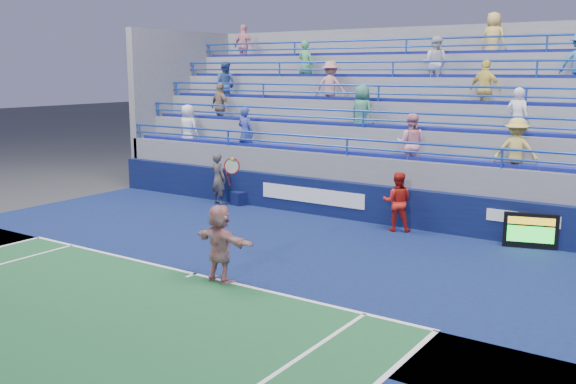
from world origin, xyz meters
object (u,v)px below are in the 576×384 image
Objects in this scene: serve_speed_board at (530,231)px; line_judge at (218,179)px; ball_girl at (397,202)px; judge_chair at (240,197)px; tennis_player at (220,243)px.

serve_speed_board is 0.75× the size of line_judge.
ball_girl is (6.32, 0.00, -0.03)m from line_judge.
serve_speed_board is at bearing -0.56° from judge_chair.
line_judge is at bearing 130.42° from tennis_player.
line_judge is (-5.11, 6.00, 0.02)m from tennis_player.
tennis_player reaches higher than line_judge.
tennis_player is 1.62× the size of ball_girl.
judge_chair is 0.48× the size of ball_girl.
judge_chair is 0.30× the size of tennis_player.
line_judge is at bearing -178.71° from serve_speed_board.
judge_chair is at bearing 179.44° from serve_speed_board.
tennis_player is 7.88m from line_judge.
line_judge is at bearing -21.85° from ball_girl.
judge_chair is 0.92m from line_judge.
tennis_player is 6.12m from ball_girl.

